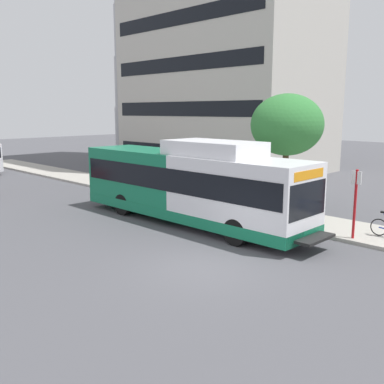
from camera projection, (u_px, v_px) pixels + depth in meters
ground_plane at (73, 222)px, 19.29m from camera, size 120.00×120.00×0.00m
sidewalk_curb at (212, 204)px, 22.80m from camera, size 3.00×56.00×0.14m
transit_bus at (189, 185)px, 18.87m from camera, size 2.58×12.25×3.65m
bus_stop_sign_pole at (355, 199)px, 16.11m from camera, size 0.10×0.36×2.60m
street_tree_near_stop at (287, 125)px, 20.24m from camera, size 3.36×3.36×5.50m
lattice_comm_tower at (119, 85)px, 46.53m from camera, size 1.10×1.10×23.34m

